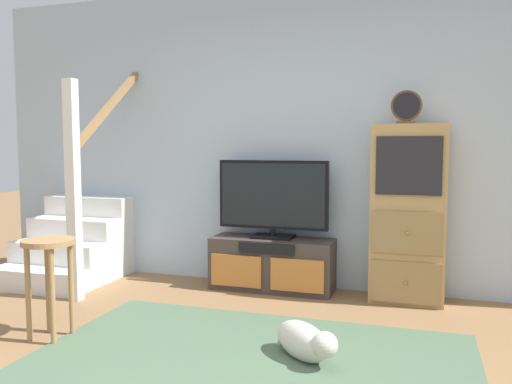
{
  "coord_description": "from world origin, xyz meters",
  "views": [
    {
      "loc": [
        0.93,
        -2.12,
        1.26
      ],
      "look_at": [
        -0.34,
        1.84,
        0.9
      ],
      "focal_mm": 36.29,
      "sensor_mm": 36.0,
      "label": 1
    }
  ],
  "objects_px": {
    "desk_clock": "(406,107)",
    "bar_stool_near": "(49,264)",
    "dog": "(305,341)",
    "television": "(273,197)",
    "media_console": "(272,264)",
    "side_cabinet": "(408,214)"
  },
  "relations": [
    {
      "from": "television",
      "to": "desk_clock",
      "type": "bearing_deg",
      "value": -1.49
    },
    {
      "from": "media_console",
      "to": "television",
      "type": "bearing_deg",
      "value": 90.0
    },
    {
      "from": "television",
      "to": "desk_clock",
      "type": "distance_m",
      "value": 1.34
    },
    {
      "from": "media_console",
      "to": "bar_stool_near",
      "type": "relative_size",
      "value": 1.63
    },
    {
      "from": "desk_clock",
      "to": "television",
      "type": "bearing_deg",
      "value": 178.51
    },
    {
      "from": "media_console",
      "to": "side_cabinet",
      "type": "relative_size",
      "value": 0.75
    },
    {
      "from": "desk_clock",
      "to": "bar_stool_near",
      "type": "height_order",
      "value": "desk_clock"
    },
    {
      "from": "media_console",
      "to": "desk_clock",
      "type": "relative_size",
      "value": 4.06
    },
    {
      "from": "television",
      "to": "side_cabinet",
      "type": "distance_m",
      "value": 1.14
    },
    {
      "from": "bar_stool_near",
      "to": "side_cabinet",
      "type": "bearing_deg",
      "value": 35.43
    },
    {
      "from": "bar_stool_near",
      "to": "dog",
      "type": "xyz_separation_m",
      "value": [
        1.67,
        0.16,
        -0.38
      ]
    },
    {
      "from": "side_cabinet",
      "to": "media_console",
      "type": "bearing_deg",
      "value": -179.49
    },
    {
      "from": "side_cabinet",
      "to": "dog",
      "type": "relative_size",
      "value": 3.09
    },
    {
      "from": "dog",
      "to": "bar_stool_near",
      "type": "bearing_deg",
      "value": -174.59
    },
    {
      "from": "bar_stool_near",
      "to": "dog",
      "type": "relative_size",
      "value": 1.42
    },
    {
      "from": "media_console",
      "to": "side_cabinet",
      "type": "height_order",
      "value": "side_cabinet"
    },
    {
      "from": "media_console",
      "to": "bar_stool_near",
      "type": "distance_m",
      "value": 1.91
    },
    {
      "from": "media_console",
      "to": "dog",
      "type": "xyz_separation_m",
      "value": [
        0.61,
        -1.4,
        -0.11
      ]
    },
    {
      "from": "television",
      "to": "bar_stool_near",
      "type": "distance_m",
      "value": 1.94
    },
    {
      "from": "desk_clock",
      "to": "dog",
      "type": "xyz_separation_m",
      "value": [
        -0.5,
        -1.4,
        -1.46
      ]
    },
    {
      "from": "dog",
      "to": "side_cabinet",
      "type": "bearing_deg",
      "value": 69.34
    },
    {
      "from": "television",
      "to": "media_console",
      "type": "bearing_deg",
      "value": -90.0
    }
  ]
}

